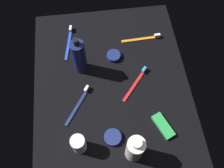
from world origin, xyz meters
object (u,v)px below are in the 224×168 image
at_px(toothbrush_blue, 69,41).
at_px(cream_tin_right, 114,56).
at_px(toothbrush_red, 136,82).
at_px(lotion_bottle, 79,57).
at_px(snack_bar_green, 163,126).
at_px(cream_tin_left, 113,137).
at_px(toothbrush_navy, 79,103).
at_px(bodywash_bottle, 135,149).
at_px(toothbrush_orange, 143,38).
at_px(deodorant_stick, 79,144).

xyz_separation_m(toothbrush_blue, cream_tin_right, (0.11, 0.19, 0.00)).
bearing_deg(toothbrush_red, lotion_bottle, -113.64).
relative_size(snack_bar_green, cream_tin_left, 1.59).
height_order(snack_bar_green, cream_tin_right, cream_tin_right).
bearing_deg(snack_bar_green, toothbrush_navy, -136.44).
xyz_separation_m(lotion_bottle, bodywash_bottle, (0.38, 0.16, -0.01)).
relative_size(toothbrush_orange, toothbrush_navy, 1.15).
distance_m(bodywash_bottle, deodorant_stick, 0.20).
xyz_separation_m(toothbrush_navy, cream_tin_left, (0.15, 0.12, 0.00)).
bearing_deg(snack_bar_green, bodywash_bottle, -79.57).
bearing_deg(toothbrush_blue, cream_tin_right, 60.75).
xyz_separation_m(snack_bar_green, cream_tin_left, (0.02, -0.20, 0.00)).
relative_size(deodorant_stick, toothbrush_blue, 0.50).
relative_size(toothbrush_blue, cream_tin_left, 2.75).
bearing_deg(lotion_bottle, toothbrush_blue, -162.33).
distance_m(deodorant_stick, toothbrush_red, 0.35).
xyz_separation_m(deodorant_stick, cream_tin_right, (-0.38, 0.17, -0.04)).
bearing_deg(cream_tin_right, cream_tin_left, -7.69).
height_order(deodorant_stick, toothbrush_red, deodorant_stick).
distance_m(toothbrush_orange, cream_tin_left, 0.48).
distance_m(toothbrush_navy, cream_tin_left, 0.19).
distance_m(toothbrush_red, toothbrush_navy, 0.25).
bearing_deg(cream_tin_right, toothbrush_red, 29.64).
relative_size(lotion_bottle, bodywash_bottle, 1.22).
relative_size(toothbrush_red, cream_tin_right, 2.38).
bearing_deg(toothbrush_red, deodorant_stick, -46.16).
bearing_deg(cream_tin_right, lotion_bottle, -74.77).
xyz_separation_m(lotion_bottle, deodorant_stick, (0.34, -0.03, -0.04)).
xyz_separation_m(lotion_bottle, toothbrush_orange, (-0.12, 0.29, -0.08)).
relative_size(toothbrush_red, toothbrush_navy, 0.93).
bearing_deg(cream_tin_left, toothbrush_blue, -162.92).
relative_size(toothbrush_red, toothbrush_blue, 0.81).
bearing_deg(snack_bar_green, cream_tin_right, -179.81).
bearing_deg(toothbrush_orange, cream_tin_right, -61.52).
relative_size(lotion_bottle, cream_tin_left, 3.07).
bearing_deg(cream_tin_right, deodorant_stick, -24.54).
bearing_deg(snack_bar_green, toothbrush_red, 175.80).
relative_size(toothbrush_orange, cream_tin_right, 2.94).
relative_size(snack_bar_green, cream_tin_right, 1.70).
bearing_deg(cream_tin_left, cream_tin_right, 172.31).
relative_size(lotion_bottle, toothbrush_navy, 1.28).
distance_m(toothbrush_red, snack_bar_green, 0.21).
distance_m(toothbrush_orange, toothbrush_blue, 0.34).
height_order(bodywash_bottle, toothbrush_blue, bodywash_bottle).
height_order(toothbrush_orange, toothbrush_navy, same).
bearing_deg(cream_tin_right, bodywash_bottle, 2.62).
xyz_separation_m(lotion_bottle, toothbrush_navy, (0.17, -0.02, -0.08)).
bearing_deg(toothbrush_navy, cream_tin_left, 37.37).
distance_m(deodorant_stick, toothbrush_blue, 0.48).
bearing_deg(cream_tin_left, toothbrush_navy, -142.63).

